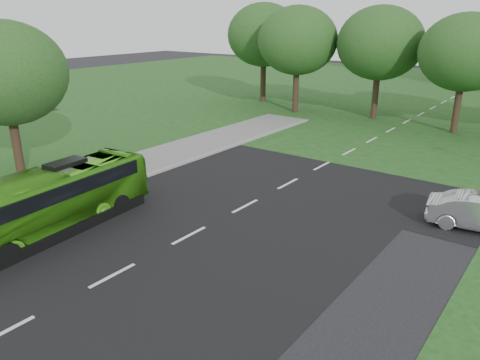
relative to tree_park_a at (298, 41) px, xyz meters
The scene contains 8 objects.
ground 30.42m from the tree_park_a, 70.18° to the right, with size 160.00×160.00×0.00m, color black.
street_surfaces 12.80m from the tree_park_a, 28.15° to the right, with size 120.00×120.00×0.15m.
tree_park_a is the anchor object (origin of this frame).
tree_park_b 7.36m from the tree_park_a, 12.75° to the left, with size 7.36×7.36×9.65m.
tree_park_c 14.37m from the tree_park_a, ahead, with size 6.81×6.81×9.05m.
tree_park_f 6.54m from the tree_park_a, 152.22° to the left, with size 7.54×7.54×10.07m.
tree_side_near 26.26m from the tree_park_a, 95.79° to the right, with size 6.48×6.48×8.62m.
bus 29.88m from the tree_park_a, 80.14° to the right, with size 2.24×9.59×2.67m, color #3C9316.
Camera 1 is at (12.32, -10.94, 8.74)m, focal length 35.00 mm.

